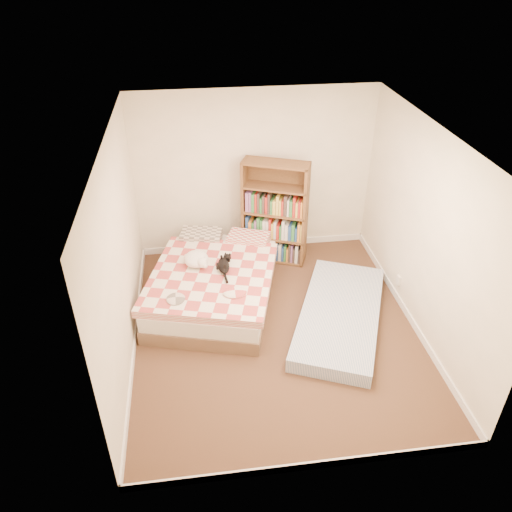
{
  "coord_description": "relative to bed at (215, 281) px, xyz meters",
  "views": [
    {
      "loc": [
        -0.89,
        -4.73,
        4.2
      ],
      "look_at": [
        -0.21,
        0.3,
        0.92
      ],
      "focal_mm": 35.0,
      "sensor_mm": 36.0,
      "label": 1
    }
  ],
  "objects": [
    {
      "name": "floor_mattress",
      "position": [
        1.55,
        -0.74,
        -0.16
      ],
      "size": [
        1.71,
        2.33,
        0.19
      ],
      "primitive_type": "cube",
      "rotation": [
        0.0,
        0.0,
        -0.4
      ],
      "color": "#6782AC",
      "rests_on": "room"
    },
    {
      "name": "room",
      "position": [
        0.71,
        -0.77,
        0.94
      ],
      "size": [
        3.51,
        4.01,
        2.51
      ],
      "color": "#42271C",
      "rests_on": "ground"
    },
    {
      "name": "black_cat",
      "position": [
        0.13,
        -0.07,
        0.31
      ],
      "size": [
        0.26,
        0.58,
        0.13
      ],
      "rotation": [
        0.0,
        0.0,
        -0.34
      ],
      "color": "black",
      "rests_on": "bed"
    },
    {
      "name": "white_dog",
      "position": [
        -0.21,
        0.06,
        0.34
      ],
      "size": [
        0.4,
        0.43,
        0.17
      ],
      "rotation": [
        0.0,
        0.0,
        -0.24
      ],
      "color": "white",
      "rests_on": "bed"
    },
    {
      "name": "bed",
      "position": [
        0.0,
        0.0,
        0.0
      ],
      "size": [
        1.98,
        2.42,
        0.56
      ],
      "rotation": [
        0.0,
        0.0,
        -0.26
      ],
      "color": "brown",
      "rests_on": "room"
    },
    {
      "name": "bookshelf",
      "position": [
        0.96,
        0.88,
        0.32
      ],
      "size": [
        1.06,
        0.66,
        1.57
      ],
      "rotation": [
        0.0,
        0.0,
        -0.39
      ],
      "color": "#502C1B",
      "rests_on": "room"
    }
  ]
}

